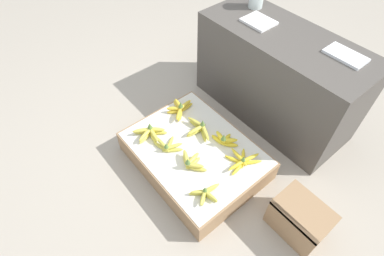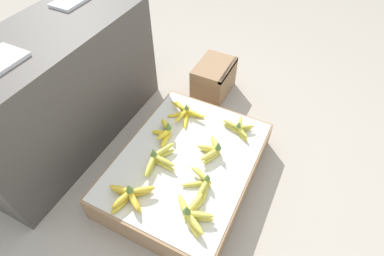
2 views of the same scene
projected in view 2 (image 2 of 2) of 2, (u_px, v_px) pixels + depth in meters
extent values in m
plane|color=#A89E8E|center=(187.00, 177.00, 1.81)|extent=(10.00, 10.00, 0.00)
cube|color=#997551|center=(187.00, 168.00, 1.75)|extent=(0.95, 0.73, 0.18)
cube|color=silver|center=(186.00, 159.00, 1.68)|extent=(0.93, 0.71, 0.00)
cube|color=#4C4742|center=(59.00, 91.00, 1.79)|extent=(1.29, 0.54, 0.74)
cube|color=#997551|center=(214.00, 79.00, 2.25)|extent=(0.33, 0.24, 0.25)
cube|color=brown|center=(228.00, 70.00, 2.14)|extent=(0.33, 0.02, 0.02)
ellipsoid|color=#DBCC4C|center=(192.00, 225.00, 1.40)|extent=(0.11, 0.13, 0.03)
ellipsoid|color=#DBCC4C|center=(199.00, 218.00, 1.42)|extent=(0.07, 0.15, 0.03)
ellipsoid|color=#DBCC4C|center=(194.00, 209.00, 1.45)|extent=(0.15, 0.07, 0.03)
ellipsoid|color=#DBCC4C|center=(183.00, 207.00, 1.46)|extent=(0.12, 0.12, 0.03)
ellipsoid|color=#DBCC4C|center=(194.00, 223.00, 1.38)|extent=(0.09, 0.14, 0.03)
ellipsoid|color=#DBCC4C|center=(199.00, 215.00, 1.40)|extent=(0.07, 0.15, 0.03)
ellipsoid|color=#DBCC4C|center=(194.00, 204.00, 1.44)|extent=(0.15, 0.05, 0.03)
ellipsoid|color=#DBCC4C|center=(184.00, 207.00, 1.43)|extent=(0.12, 0.13, 0.03)
cone|color=#5B7F3D|center=(187.00, 209.00, 1.38)|extent=(0.04, 0.04, 0.05)
ellipsoid|color=gold|center=(203.00, 177.00, 1.58)|extent=(0.10, 0.14, 0.03)
ellipsoid|color=gold|center=(195.00, 184.00, 1.55)|extent=(0.10, 0.14, 0.03)
ellipsoid|color=gold|center=(205.00, 191.00, 1.52)|extent=(0.15, 0.06, 0.03)
ellipsoid|color=gold|center=(201.00, 175.00, 1.56)|extent=(0.07, 0.15, 0.03)
ellipsoid|color=gold|center=(203.00, 188.00, 1.50)|extent=(0.15, 0.03, 0.03)
cone|color=#5B7F3D|center=(208.00, 176.00, 1.51)|extent=(0.03, 0.03, 0.04)
ellipsoid|color=#DBCC4C|center=(215.00, 145.00, 1.73)|extent=(0.12, 0.11, 0.03)
ellipsoid|color=#DBCC4C|center=(210.00, 151.00, 1.70)|extent=(0.04, 0.13, 0.03)
ellipsoid|color=#DBCC4C|center=(212.00, 157.00, 1.66)|extent=(0.13, 0.08, 0.03)
ellipsoid|color=#DBCC4C|center=(216.00, 144.00, 1.69)|extent=(0.12, 0.11, 0.03)
ellipsoid|color=#DBCC4C|center=(208.00, 148.00, 1.67)|extent=(0.06, 0.13, 0.03)
ellipsoid|color=#DBCC4C|center=(210.00, 155.00, 1.64)|extent=(0.13, 0.09, 0.03)
cone|color=#5B7F3D|center=(218.00, 145.00, 1.63)|extent=(0.04, 0.04, 0.05)
ellipsoid|color=gold|center=(242.00, 135.00, 1.78)|extent=(0.09, 0.11, 0.02)
ellipsoid|color=gold|center=(242.00, 130.00, 1.81)|extent=(0.09, 0.11, 0.02)
ellipsoid|color=gold|center=(239.00, 126.00, 1.83)|extent=(0.12, 0.05, 0.02)
ellipsoid|color=gold|center=(232.00, 128.00, 1.82)|extent=(0.04, 0.12, 0.02)
ellipsoid|color=gold|center=(241.00, 131.00, 1.77)|extent=(0.09, 0.11, 0.02)
ellipsoid|color=gold|center=(245.00, 127.00, 1.79)|extent=(0.08, 0.11, 0.02)
ellipsoid|color=gold|center=(240.00, 123.00, 1.82)|extent=(0.12, 0.04, 0.02)
ellipsoid|color=gold|center=(231.00, 124.00, 1.81)|extent=(0.04, 0.12, 0.02)
cone|color=#5B7F3D|center=(239.00, 124.00, 1.77)|extent=(0.03, 0.03, 0.04)
ellipsoid|color=gold|center=(121.00, 191.00, 1.52)|extent=(0.04, 0.13, 0.03)
ellipsoid|color=gold|center=(121.00, 205.00, 1.47)|extent=(0.13, 0.06, 0.03)
ellipsoid|color=gold|center=(135.00, 202.00, 1.48)|extent=(0.09, 0.12, 0.03)
ellipsoid|color=gold|center=(140.00, 193.00, 1.51)|extent=(0.11, 0.11, 0.03)
ellipsoid|color=gold|center=(121.00, 189.00, 1.49)|extent=(0.05, 0.13, 0.03)
ellipsoid|color=gold|center=(122.00, 199.00, 1.46)|extent=(0.13, 0.06, 0.03)
ellipsoid|color=gold|center=(133.00, 200.00, 1.45)|extent=(0.10, 0.12, 0.03)
ellipsoid|color=gold|center=(143.00, 190.00, 1.49)|extent=(0.10, 0.12, 0.03)
cone|color=#5B7F3D|center=(129.00, 188.00, 1.45)|extent=(0.04, 0.04, 0.05)
ellipsoid|color=gold|center=(152.00, 165.00, 1.63)|extent=(0.17, 0.06, 0.03)
ellipsoid|color=gold|center=(163.00, 164.00, 1.64)|extent=(0.05, 0.17, 0.03)
ellipsoid|color=gold|center=(161.00, 156.00, 1.67)|extent=(0.16, 0.11, 0.03)
ellipsoid|color=gold|center=(151.00, 164.00, 1.60)|extent=(0.17, 0.06, 0.03)
ellipsoid|color=gold|center=(162.00, 160.00, 1.62)|extent=(0.04, 0.17, 0.03)
ellipsoid|color=gold|center=(163.00, 150.00, 1.66)|extent=(0.16, 0.09, 0.03)
cone|color=#5B7F3D|center=(153.00, 152.00, 1.61)|extent=(0.04, 0.04, 0.05)
ellipsoid|color=yellow|center=(168.00, 128.00, 1.81)|extent=(0.11, 0.10, 0.03)
ellipsoid|color=yellow|center=(161.00, 133.00, 1.79)|extent=(0.07, 0.12, 0.03)
ellipsoid|color=yellow|center=(166.00, 139.00, 1.75)|extent=(0.12, 0.04, 0.03)
ellipsoid|color=yellow|center=(166.00, 125.00, 1.78)|extent=(0.10, 0.12, 0.03)
ellipsoid|color=yellow|center=(164.00, 134.00, 1.74)|extent=(0.12, 0.06, 0.03)
cone|color=#5B7F3D|center=(168.00, 125.00, 1.73)|extent=(0.04, 0.04, 0.05)
ellipsoid|color=yellow|center=(183.00, 108.00, 1.94)|extent=(0.11, 0.15, 0.03)
ellipsoid|color=yellow|center=(180.00, 114.00, 1.90)|extent=(0.13, 0.14, 0.03)
ellipsoid|color=yellow|center=(186.00, 119.00, 1.87)|extent=(0.16, 0.09, 0.03)
ellipsoid|color=yellow|center=(192.00, 114.00, 1.90)|extent=(0.05, 0.17, 0.03)
ellipsoid|color=yellow|center=(181.00, 107.00, 1.91)|extent=(0.06, 0.17, 0.03)
ellipsoid|color=yellow|center=(183.00, 114.00, 1.86)|extent=(0.17, 0.05, 0.03)
ellipsoid|color=yellow|center=(192.00, 113.00, 1.87)|extent=(0.04, 0.17, 0.03)
cone|color=#5B7F3D|center=(187.00, 106.00, 1.86)|extent=(0.03, 0.03, 0.04)
cube|color=white|center=(73.00, 0.00, 1.77)|extent=(0.26, 0.15, 0.02)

